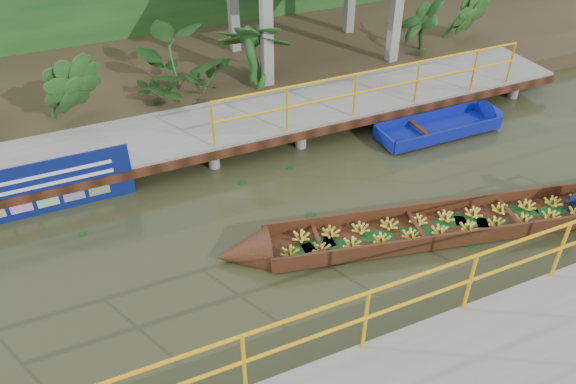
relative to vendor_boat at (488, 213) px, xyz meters
name	(u,v)px	position (x,y,z in m)	size (l,w,h in m)	color
ground	(313,230)	(-2.93, 1.14, -0.27)	(80.00, 80.00, 0.00)	#2D3118
land_strip	(195,64)	(-2.93, 8.64, -0.05)	(30.00, 8.00, 0.45)	#362A1B
far_dock	(247,122)	(-2.91, 4.57, 0.20)	(16.00, 2.06, 1.66)	gray
vendor_boat	(488,213)	(0.00, 0.00, 0.00)	(8.92, 2.70, 2.17)	#381C0F
moored_blue_boat	(466,122)	(1.97, 3.07, -0.13)	(3.38, 0.93, 0.80)	#0D1891
blue_banner	(34,190)	(-7.39, 3.62, 0.28)	(3.54, 0.04, 1.11)	navy
tropical_plants	(245,55)	(-2.21, 6.44, 0.93)	(14.21, 1.21, 1.51)	#15421A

